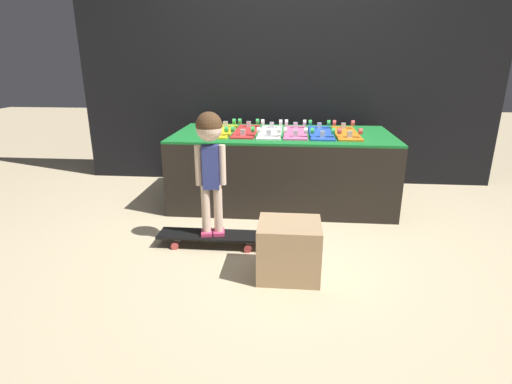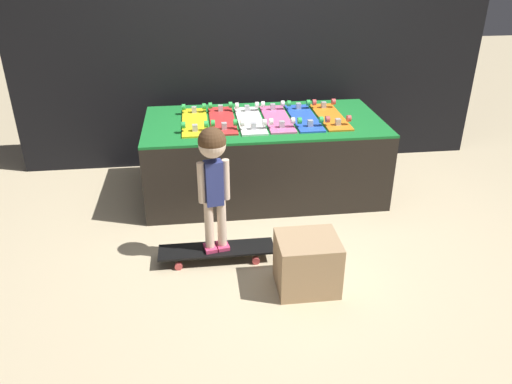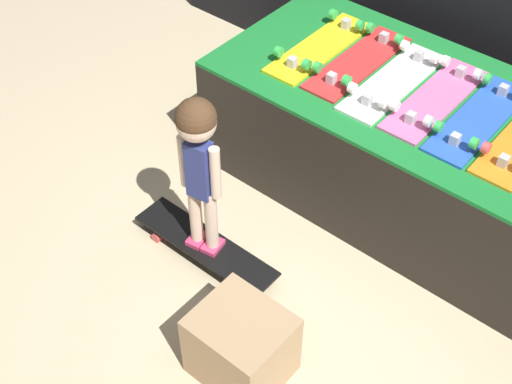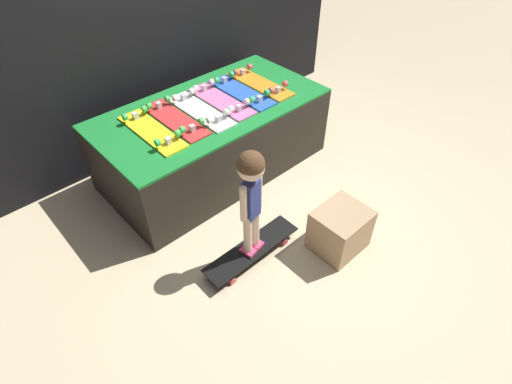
# 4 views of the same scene
# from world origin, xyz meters

# --- Properties ---
(ground_plane) EXTENTS (16.00, 16.00, 0.00)m
(ground_plane) POSITION_xyz_m (0.00, 0.00, 0.00)
(ground_plane) COLOR beige
(display_rack) EXTENTS (1.96, 1.00, 0.65)m
(display_rack) POSITION_xyz_m (0.00, 0.69, 0.33)
(display_rack) COLOR black
(display_rack) RESTS_ON ground_plane
(skateboard_yellow_on_rack) EXTENTS (0.20, 0.71, 0.09)m
(skateboard_yellow_on_rack) POSITION_xyz_m (-0.57, 0.69, 0.67)
(skateboard_yellow_on_rack) COLOR yellow
(skateboard_yellow_on_rack) RESTS_ON display_rack
(skateboard_red_on_rack) EXTENTS (0.20, 0.71, 0.09)m
(skateboard_red_on_rack) POSITION_xyz_m (-0.34, 0.71, 0.67)
(skateboard_red_on_rack) COLOR red
(skateboard_red_on_rack) RESTS_ON display_rack
(skateboard_white_on_rack) EXTENTS (0.20, 0.71, 0.09)m
(skateboard_white_on_rack) POSITION_xyz_m (-0.11, 0.68, 0.67)
(skateboard_white_on_rack) COLOR white
(skateboard_white_on_rack) RESTS_ON display_rack
(skateboard_pink_on_rack) EXTENTS (0.20, 0.71, 0.09)m
(skateboard_pink_on_rack) POSITION_xyz_m (0.11, 0.69, 0.67)
(skateboard_pink_on_rack) COLOR pink
(skateboard_pink_on_rack) RESTS_ON display_rack
(skateboard_blue_on_rack) EXTENTS (0.20, 0.71, 0.09)m
(skateboard_blue_on_rack) POSITION_xyz_m (0.34, 0.69, 0.67)
(skateboard_blue_on_rack) COLOR blue
(skateboard_blue_on_rack) RESTS_ON display_rack
(skateboard_orange_on_rack) EXTENTS (0.20, 0.71, 0.09)m
(skateboard_orange_on_rack) POSITION_xyz_m (0.57, 0.69, 0.67)
(skateboard_orange_on_rack) COLOR orange
(skateboard_orange_on_rack) RESTS_ON display_rack
(skateboard_on_floor) EXTENTS (0.79, 0.20, 0.09)m
(skateboard_on_floor) POSITION_xyz_m (-0.46, -0.32, 0.07)
(skateboard_on_floor) COLOR black
(skateboard_on_floor) RESTS_ON ground_plane
(child) EXTENTS (0.21, 0.18, 0.87)m
(child) POSITION_xyz_m (-0.46, -0.32, 0.70)
(child) COLOR #E03D6B
(child) RESTS_ON skateboard_on_floor
(storage_box) EXTENTS (0.38, 0.33, 0.35)m
(storage_box) POSITION_xyz_m (0.09, -0.69, 0.18)
(storage_box) COLOR tan
(storage_box) RESTS_ON ground_plane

